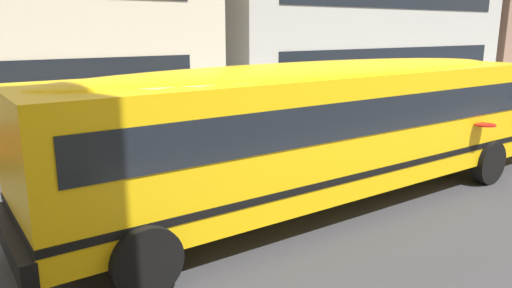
{
  "coord_description": "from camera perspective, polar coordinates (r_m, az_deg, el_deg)",
  "views": [
    {
      "loc": [
        -6.3,
        -8.66,
        3.49
      ],
      "look_at": [
        -0.86,
        -0.89,
        1.21
      ],
      "focal_mm": 33.73,
      "sensor_mm": 36.0,
      "label": 1
    }
  ],
  "objects": [
    {
      "name": "school_bus",
      "position": [
        9.66,
        8.51,
        2.72
      ],
      "size": [
        12.86,
        3.04,
        2.87
      ],
      "rotation": [
        0.0,
        0.0,
        0.0
      ],
      "color": "yellow",
      "rests_on": "ground_plane"
    },
    {
      "name": "ground_plane",
      "position": [
        11.26,
        0.98,
        -4.55
      ],
      "size": [
        400.0,
        400.0,
        0.0
      ],
      "primitive_type": "plane",
      "color": "#38383D"
    },
    {
      "name": "lane_centreline",
      "position": [
        11.26,
        0.98,
        -4.54
      ],
      "size": [
        110.0,
        0.16,
        0.01
      ],
      "primitive_type": "cube",
      "color": "silver",
      "rests_on": "ground_plane"
    },
    {
      "name": "sidewalk_far",
      "position": [
        17.83,
        -13.64,
        1.85
      ],
      "size": [
        120.0,
        3.0,
        0.01
      ],
      "primitive_type": "cube",
      "color": "gray",
      "rests_on": "ground_plane"
    }
  ]
}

